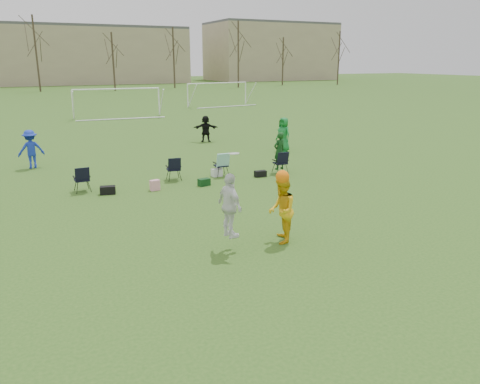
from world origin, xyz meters
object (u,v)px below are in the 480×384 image
fielder_blue (31,149)px  goal_right (218,88)px  goal_mid (117,95)px  center_contest (263,208)px  fielder_green_far (283,135)px  fielder_black (206,129)px

fielder_blue → goal_right: size_ratio=0.24×
fielder_blue → goal_mid: bearing=-120.4°
center_contest → goal_right: size_ratio=0.35×
center_contest → goal_mid: 31.40m
fielder_blue → goal_right: bearing=-136.6°
fielder_green_far → goal_right: (7.20, 25.99, 1.00)m
center_contest → goal_right: 40.04m
fielder_blue → center_contest: 13.77m
goal_mid → center_contest: bearing=-90.7°
center_contest → goal_right: bearing=68.7°
fielder_blue → goal_mid: (7.68, 18.50, 1.04)m
fielder_blue → goal_right: (19.68, 24.50, 1.04)m
fielder_green_far → fielder_black: (-2.65, 4.69, -0.12)m
fielder_blue → fielder_green_far: (12.48, -1.49, 0.04)m
fielder_blue → goal_right: 31.45m
fielder_blue → fielder_black: fielder_blue is taller
fielder_black → goal_mid: bearing=-61.0°
fielder_blue → goal_mid: 20.06m
goal_mid → goal_right: 13.42m
fielder_green_far → goal_right: 26.99m
center_contest → fielder_blue: bearing=111.8°
fielder_green_far → goal_right: bearing=149.0°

